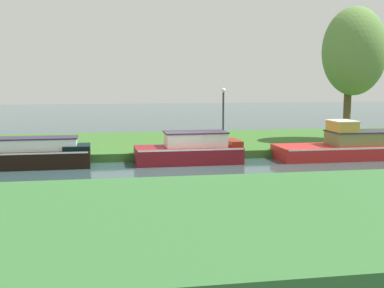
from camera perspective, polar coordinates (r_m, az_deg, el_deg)
ground_plane at (r=22.86m, az=-1.76°, el=-2.67°), size 120.00×120.00×0.00m
riverbank_far at (r=29.69m, az=-3.75°, el=0.02°), size 72.00×10.00×0.40m
riverbank_near at (r=14.18m, az=3.65°, el=-8.06°), size 72.00×10.00×0.40m
maroon_barge at (r=24.07m, az=-0.13°, el=-0.67°), size 4.96×1.99×1.49m
black_narrowboat at (r=24.10m, az=-20.52°, el=-1.02°), size 7.92×1.74×1.95m
red_cruiser at (r=27.20m, az=19.24°, el=-0.18°), size 9.21×2.35×1.91m
willow_tree_left at (r=31.35m, az=17.60°, el=9.77°), size 3.63×3.75×7.67m
lamp_post at (r=26.86m, az=3.50°, el=3.79°), size 0.24×0.24×3.07m
mooring_post_near at (r=25.17m, az=-19.11°, el=-0.28°), size 0.13×0.13×0.82m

